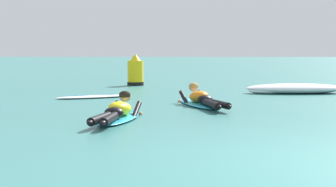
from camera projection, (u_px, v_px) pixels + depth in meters
The scene contains 6 objects.
ground_plane at pixel (244, 91), 15.92m from camera, with size 120.00×120.00×0.00m, color #387A75.
surfer_near at pixel (118, 113), 9.31m from camera, with size 0.77×2.46×0.54m.
surfer_far at pixel (201, 100), 11.61m from camera, with size 1.25×2.58×0.55m.
drifting_surfboard at pixel (95, 96), 13.61m from camera, with size 2.04×1.49×0.16m.
whitewater_mid_right at pixel (296, 89), 14.92m from camera, with size 2.90×1.22×0.28m.
channel_marker_buoy at pixel (135, 73), 18.08m from camera, with size 0.57×0.57×1.09m.
Camera 1 is at (-1.31, -5.98, 1.29)m, focal length 56.31 mm.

